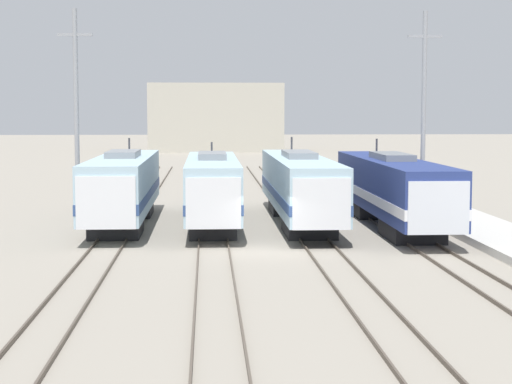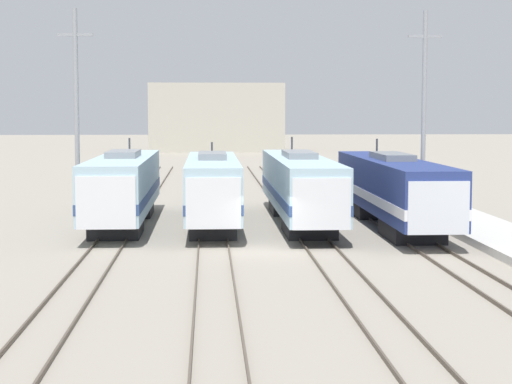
{
  "view_description": "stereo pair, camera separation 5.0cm",
  "coord_description": "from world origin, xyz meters",
  "views": [
    {
      "loc": [
        -2.81,
        -39.21,
        6.5
      ],
      "look_at": [
        -0.44,
        2.18,
        2.58
      ],
      "focal_mm": 60.0,
      "sensor_mm": 36.0,
      "label": 1
    },
    {
      "loc": [
        -2.76,
        -39.22,
        6.5
      ],
      "look_at": [
        -0.44,
        2.18,
        2.58
      ],
      "focal_mm": 60.0,
      "sensor_mm": 36.0,
      "label": 2
    }
  ],
  "objects": [
    {
      "name": "depot_building",
      "position": [
        -1.36,
        103.1,
        5.48
      ],
      "size": [
        21.53,
        15.21,
        10.97
      ],
      "color": "#B2AD9E",
      "rests_on": "ground_plane"
    },
    {
      "name": "ground_plane",
      "position": [
        0.0,
        0.0,
        0.0
      ],
      "size": [
        400.0,
        400.0,
        0.0
      ],
      "primitive_type": "plane",
      "color": "gray"
    },
    {
      "name": "catenary_tower_right",
      "position": [
        9.92,
        10.6,
        6.41
      ],
      "size": [
        2.01,
        0.27,
        12.33
      ],
      "color": "gray",
      "rests_on": "ground_plane"
    },
    {
      "name": "rail_pair_far_right",
      "position": [
        7.59,
        0.0,
        0.07
      ],
      "size": [
        1.5,
        120.0,
        0.15
      ],
      "color": "#4C4238",
      "rests_on": "ground_plane"
    },
    {
      "name": "rail_pair_center_left",
      "position": [
        -2.53,
        0.0,
        0.07
      ],
      "size": [
        1.51,
        120.0,
        0.15
      ],
      "color": "#4C4238",
      "rests_on": "ground_plane"
    },
    {
      "name": "catenary_tower_left",
      "position": [
        -10.3,
        10.6,
        6.41
      ],
      "size": [
        2.01,
        0.27,
        12.33
      ],
      "color": "gray",
      "rests_on": "ground_plane"
    },
    {
      "name": "locomotive_far_right",
      "position": [
        7.59,
        7.93,
        2.14
      ],
      "size": [
        3.08,
        19.89,
        4.83
      ],
      "color": "black",
      "rests_on": "ground_plane"
    },
    {
      "name": "rail_pair_center_right",
      "position": [
        2.53,
        0.0,
        0.07
      ],
      "size": [
        1.51,
        120.0,
        0.15
      ],
      "color": "#4C4238",
      "rests_on": "ground_plane"
    },
    {
      "name": "locomotive_center_right",
      "position": [
        2.53,
        9.7,
        2.16
      ],
      "size": [
        3.03,
        19.92,
        4.89
      ],
      "color": "#232326",
      "rests_on": "ground_plane"
    },
    {
      "name": "locomotive_far_left",
      "position": [
        -7.59,
        9.23,
        2.19
      ],
      "size": [
        3.1,
        17.52,
        4.87
      ],
      "color": "#232326",
      "rests_on": "ground_plane"
    },
    {
      "name": "locomotive_center_left",
      "position": [
        -2.53,
        8.81,
        2.15
      ],
      "size": [
        2.88,
        16.85,
        4.63
      ],
      "color": "#232326",
      "rests_on": "ground_plane"
    },
    {
      "name": "rail_pair_far_left",
      "position": [
        -7.59,
        0.0,
        0.07
      ],
      "size": [
        1.5,
        120.0,
        0.15
      ],
      "color": "#4C4238",
      "rests_on": "ground_plane"
    }
  ]
}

